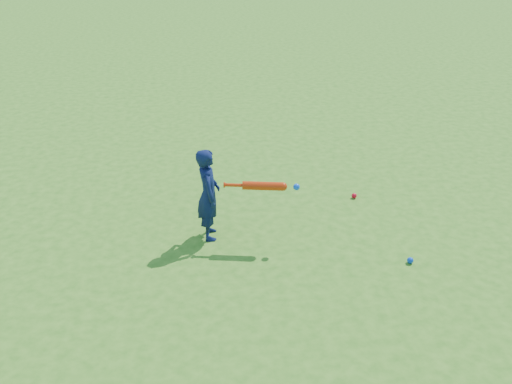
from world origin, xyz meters
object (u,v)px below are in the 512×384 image
Objects in this scene: ground_ball_red at (354,196)px; ground_ball_blue at (410,260)px; child at (208,194)px; bat_swing at (266,186)px.

ground_ball_red and ground_ball_blue have the same top height.
ground_ball_red is at bearing -70.53° from child.
child reaches higher than ground_ball_blue.
child is 1.97m from ground_ball_red.
child reaches higher than bat_swing.
child is 15.78× the size of ground_ball_red.
bat_swing reaches higher than ground_ball_blue.
bat_swing reaches higher than ground_ball_red.
ground_ball_red is 0.08× the size of bat_swing.
child is 2.17m from ground_ball_blue.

